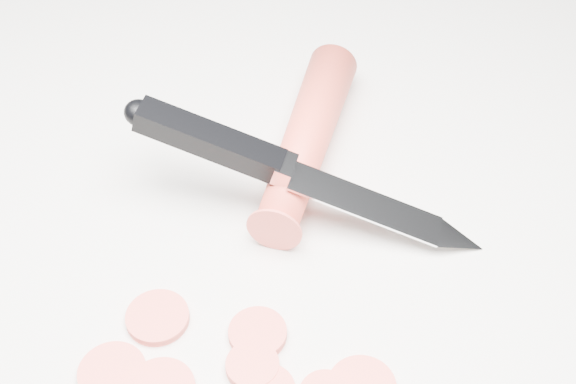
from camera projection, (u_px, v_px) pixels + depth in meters
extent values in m
plane|color=silver|center=(211.00, 265.00, 0.53)|extent=(2.40, 2.40, 0.00)
cylinder|color=red|center=(307.00, 138.00, 0.58)|extent=(0.10, 0.18, 0.03)
cylinder|color=#ED4B3F|center=(112.00, 373.00, 0.47)|extent=(0.04, 0.04, 0.01)
cylinder|color=#ED4B3F|center=(252.00, 366.00, 0.47)|extent=(0.03, 0.03, 0.01)
cylinder|color=#ED4B3F|center=(158.00, 317.00, 0.49)|extent=(0.04, 0.04, 0.01)
cylinder|color=#ED4B3F|center=(258.00, 333.00, 0.49)|extent=(0.04, 0.04, 0.01)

